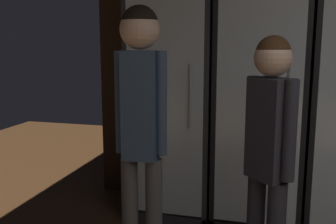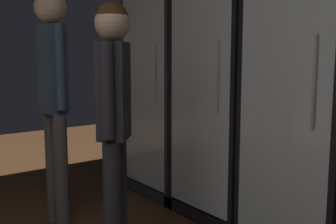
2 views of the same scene
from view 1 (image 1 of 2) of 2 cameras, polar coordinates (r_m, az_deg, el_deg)
name	(u,v)px [view 1 (image 1 of 2)]	position (r m, az deg, el deg)	size (l,w,h in m)	color
cooler_far_left	(175,104)	(3.48, 1.11, 1.23)	(0.71, 0.68, 2.05)	#2B2B30
cooler_left	(259,107)	(3.38, 13.28, 0.73)	(0.71, 0.68, 2.05)	black
shopper_near	(141,114)	(2.29, -4.03, -0.35)	(0.31, 0.23, 1.75)	#4C4C4C
shopper_far	(269,144)	(2.28, 14.62, -4.59)	(0.28, 0.28, 1.58)	#2D2D38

